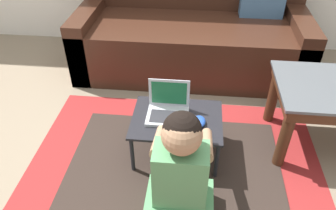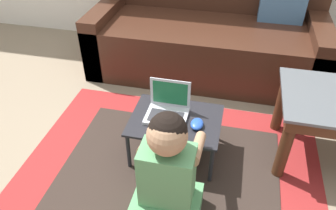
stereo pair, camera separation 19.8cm
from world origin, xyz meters
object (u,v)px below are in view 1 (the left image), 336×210
laptop_desk (177,122)px  person_seated (181,172)px  computer_mouse (199,121)px  couch (192,37)px  laptop (168,110)px

laptop_desk → person_seated: 0.45m
laptop_desk → computer_mouse: 0.15m
couch → laptop: bearing=-95.1°
laptop → computer_mouse: laptop is taller
person_seated → computer_mouse: bearing=78.9°
laptop_desk → computer_mouse: computer_mouse is taller
laptop_desk → computer_mouse: (0.13, -0.04, 0.05)m
computer_mouse → person_seated: (-0.08, -0.41, 0.01)m
couch → person_seated: couch is taller
computer_mouse → laptop_desk: bearing=164.8°
laptop_desk → laptop: size_ratio=2.19×
computer_mouse → couch: bearing=94.5°
couch → laptop: (-0.10, -1.11, 0.04)m
laptop_desk → laptop: 0.09m
laptop → couch: bearing=84.9°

